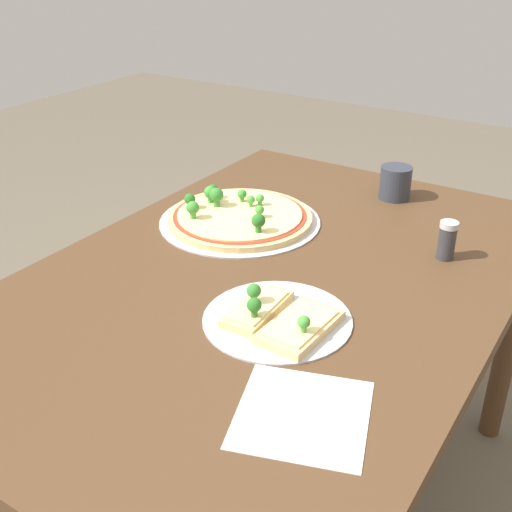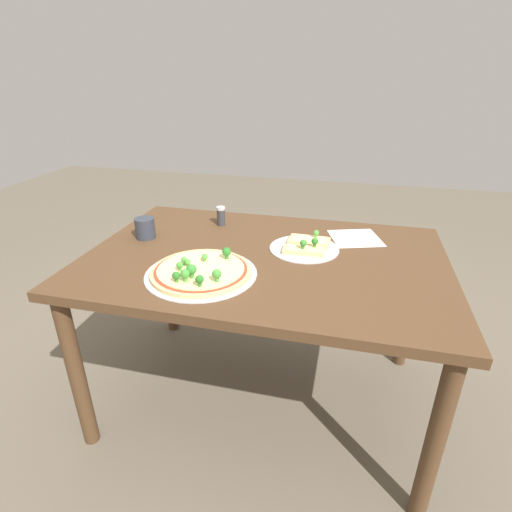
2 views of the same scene
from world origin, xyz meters
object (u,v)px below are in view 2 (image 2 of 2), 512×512
pizza_tray_slice (306,246)px  condiment_shaker (221,216)px  dining_table (264,274)px  pizza_tray_whole (201,271)px  drinking_cup (145,228)px

pizza_tray_slice → condiment_shaker: 0.46m
dining_table → pizza_tray_whole: 0.29m
pizza_tray_whole → pizza_tray_slice: pizza_tray_whole is taller
condiment_shaker → dining_table: bearing=133.9°
pizza_tray_slice → drinking_cup: bearing=4.2°
condiment_shaker → pizza_tray_whole: bearing=100.1°
dining_table → pizza_tray_slice: bearing=-144.2°
pizza_tray_whole → dining_table: bearing=-131.4°
condiment_shaker → drinking_cup: bearing=40.3°
pizza_tray_whole → drinking_cup: bearing=-36.9°
drinking_cup → condiment_shaker: size_ratio=1.00×
pizza_tray_whole → condiment_shaker: bearing=-79.9°
pizza_tray_whole → pizza_tray_slice: 0.46m
dining_table → pizza_tray_whole: size_ratio=3.49×
pizza_tray_whole → drinking_cup: (0.35, -0.26, 0.03)m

